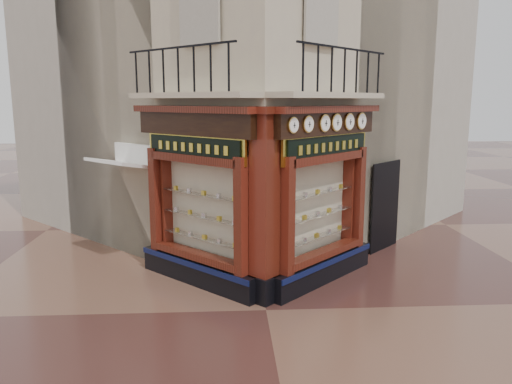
{
  "coord_description": "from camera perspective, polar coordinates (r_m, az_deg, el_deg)",
  "views": [
    {
      "loc": [
        -0.74,
        -9.26,
        4.1
      ],
      "look_at": [
        -0.08,
        2.0,
        2.02
      ],
      "focal_mm": 35.0,
      "sensor_mm": 36.0,
      "label": 1
    }
  ],
  "objects": [
    {
      "name": "main_building",
      "position": [
        15.55,
        -0.6,
        17.47
      ],
      "size": [
        11.31,
        11.31,
        12.0
      ],
      "primitive_type": "cube",
      "rotation": [
        0.0,
        0.0,
        0.79
      ],
      "color": "#B9A990",
      "rests_on": "ground"
    },
    {
      "name": "signboard_right",
      "position": [
        11.04,
        8.21,
        5.16
      ],
      "size": [
        2.27,
        2.27,
        0.61
      ],
      "rotation": [
        0.0,
        0.0,
        0.79
      ],
      "color": "gold",
      "rests_on": "ground"
    },
    {
      "name": "balcony",
      "position": [
        10.77,
        0.62,
        11.08
      ],
      "size": [
        5.94,
        2.97,
        1.03
      ],
      "color": "#B9A990",
      "rests_on": "ground"
    },
    {
      "name": "shopfront_left",
      "position": [
        11.06,
        -6.73,
        -0.68
      ],
      "size": [
        2.86,
        2.86,
        3.98
      ],
      "rotation": [
        0.0,
        0.0,
        2.36
      ],
      "color": "black",
      "rests_on": "ground"
    },
    {
      "name": "clock_f",
      "position": [
        11.98,
        11.95,
        7.94
      ],
      "size": [
        0.31,
        0.31,
        0.39
      ],
      "rotation": [
        0.0,
        0.0,
        0.79
      ],
      "color": "gold",
      "rests_on": "ground"
    },
    {
      "name": "clock_d",
      "position": [
        11.07,
        9.19,
        7.85
      ],
      "size": [
        0.31,
        0.31,
        0.39
      ],
      "rotation": [
        0.0,
        0.0,
        0.79
      ],
      "color": "gold",
      "rests_on": "ground"
    },
    {
      "name": "shopfront_right",
      "position": [
        11.24,
        7.73,
        -0.52
      ],
      "size": [
        2.86,
        2.86,
        3.98
      ],
      "rotation": [
        0.0,
        0.0,
        0.79
      ],
      "color": "black",
      "rests_on": "ground"
    },
    {
      "name": "neighbour_left",
      "position": [
        18.03,
        -9.14,
        14.78
      ],
      "size": [
        11.31,
        11.31,
        11.0
      ],
      "primitive_type": "cube",
      "rotation": [
        0.0,
        0.0,
        0.79
      ],
      "color": "#B3AB9C",
      "rests_on": "ground"
    },
    {
      "name": "awning",
      "position": [
        13.38,
        -14.77,
        -7.74
      ],
      "size": [
        1.89,
        1.89,
        0.27
      ],
      "primitive_type": null,
      "rotation": [
        0.19,
        0.0,
        2.36
      ],
      "color": "white",
      "rests_on": "ground"
    },
    {
      "name": "clock_b",
      "position": [
        10.21,
        5.99,
        7.71
      ],
      "size": [
        0.28,
        0.28,
        0.34
      ],
      "rotation": [
        0.0,
        0.0,
        0.79
      ],
      "color": "gold",
      "rests_on": "ground"
    },
    {
      "name": "clock_a",
      "position": [
        9.81,
        4.27,
        7.63
      ],
      "size": [
        0.26,
        0.26,
        0.32
      ],
      "rotation": [
        0.0,
        0.0,
        0.79
      ],
      "color": "gold",
      "rests_on": "ground"
    },
    {
      "name": "clock_e",
      "position": [
        11.52,
        10.61,
        7.9
      ],
      "size": [
        0.31,
        0.31,
        0.39
      ],
      "rotation": [
        0.0,
        0.0,
        0.79
      ],
      "color": "gold",
      "rests_on": "ground"
    },
    {
      "name": "signboard_left",
      "position": [
        10.85,
        -7.16,
        5.09
      ],
      "size": [
        2.2,
        2.2,
        0.59
      ],
      "rotation": [
        0.0,
        0.0,
        2.36
      ],
      "color": "gold",
      "rests_on": "ground"
    },
    {
      "name": "corner_pilaster",
      "position": [
        10.02,
        0.98,
        -1.94
      ],
      "size": [
        0.85,
        0.85,
        3.98
      ],
      "rotation": [
        0.0,
        0.0,
        0.79
      ],
      "color": "black",
      "rests_on": "ground"
    },
    {
      "name": "ground",
      "position": [
        10.16,
        1.16,
        -13.35
      ],
      "size": [
        80.0,
        80.0,
        0.0
      ],
      "primitive_type": "plane",
      "color": "#44241F",
      "rests_on": "ground"
    },
    {
      "name": "neighbour_right",
      "position": [
        18.23,
        7.08,
        14.78
      ],
      "size": [
        11.31,
        11.31,
        11.0
      ],
      "primitive_type": "cube",
      "rotation": [
        0.0,
        0.0,
        0.79
      ],
      "color": "#B3AB9C",
      "rests_on": "ground"
    },
    {
      "name": "clock_c",
      "position": [
        10.69,
        7.86,
        7.79
      ],
      "size": [
        0.3,
        0.3,
        0.37
      ],
      "rotation": [
        0.0,
        0.0,
        0.79
      ],
      "color": "gold",
      "rests_on": "ground"
    }
  ]
}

